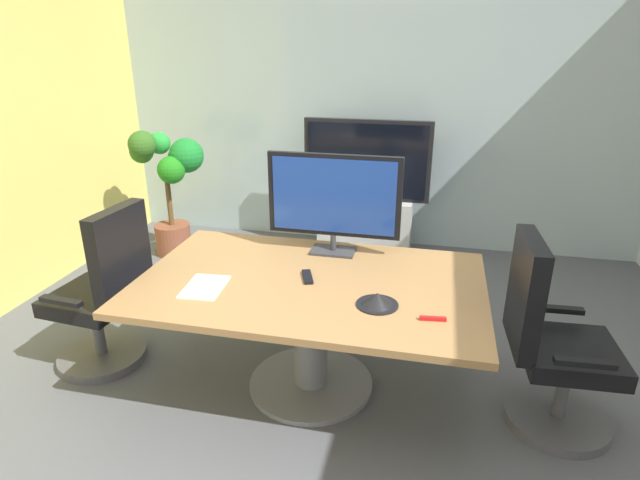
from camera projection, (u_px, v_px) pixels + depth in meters
name	position (u px, v px, depth m)	size (l,w,h in m)	color
ground_plane	(304.00, 417.00, 2.96)	(6.73, 6.73, 0.00)	#515459
wall_back_glass_partition	(376.00, 96.00, 5.02)	(5.23, 0.10, 2.95)	#9EB2B7
conference_table	(310.00, 307.00, 3.03)	(1.96, 1.23, 0.72)	olive
office_chair_left	(105.00, 302.00, 3.29)	(0.61, 0.59, 1.09)	#4C4C51
office_chair_right	(551.00, 352.00, 2.76)	(0.61, 0.58, 1.09)	#4C4C51
tv_monitor	(334.00, 198.00, 3.23)	(0.84, 0.18, 0.64)	#333338
wall_display_unit	(365.00, 209.00, 5.08)	(1.20, 0.36, 1.31)	#B7BABC
potted_plant	(169.00, 179.00, 4.88)	(0.74, 0.49, 1.23)	brown
conference_phone	(377.00, 300.00, 2.68)	(0.22, 0.22, 0.07)	black
remote_control	(307.00, 277.00, 2.99)	(0.05, 0.17, 0.02)	black
whiteboard_marker	(433.00, 319.00, 2.55)	(0.13, 0.02, 0.02)	red
paper_notepad	(205.00, 287.00, 2.88)	(0.21, 0.30, 0.01)	white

